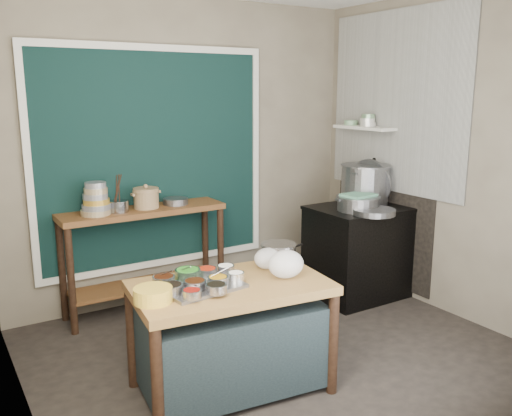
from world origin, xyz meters
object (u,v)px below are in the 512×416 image
ceramic_crock (146,199)px  steamer (358,203)px  back_counter (145,260)px  prep_table (231,337)px  saucepan (279,253)px  stove_block (359,253)px  stock_pot (365,184)px  condiment_tray (201,287)px  yellow_basin (153,295)px  utensil_cup (119,206)px

ceramic_crock → steamer: 1.92m
back_counter → steamer: size_ratio=3.52×
prep_table → saucepan: (0.50, 0.18, 0.45)m
stove_block → stock_pot: bearing=37.4°
saucepan → condiment_tray: bearing=178.7°
prep_table → stove_block: size_ratio=1.39×
back_counter → yellow_basin: bearing=-108.5°
utensil_cup → ceramic_crock: (0.26, 0.03, 0.03)m
saucepan → yellow_basin: bearing=177.3°
condiment_tray → ceramic_crock: ceramic_crock is taller
steamer → ceramic_crock: bearing=154.5°
back_counter → condiment_tray: (-0.20, -1.56, 0.29)m
steamer → condiment_tray: bearing=-159.7°
ceramic_crock → condiment_tray: bearing=-98.7°
utensil_cup → saucepan: bearing=-62.3°
back_counter → steamer: 2.01m
stove_block → prep_table: bearing=-155.9°
prep_table → utensil_cup: size_ratio=7.52×
stove_block → steamer: size_ratio=2.19×
utensil_cup → ceramic_crock: ceramic_crock is taller
back_counter → stove_block: size_ratio=1.61×
ceramic_crock → yellow_basin: bearing=-109.7°
prep_table → saucepan: 0.69m
prep_table → condiment_tray: condiment_tray is taller
stock_pot → prep_table: bearing=-155.0°
prep_table → steamer: 2.00m
stove_block → yellow_basin: (-2.44, -0.88, 0.37)m
back_counter → utensil_cup: (-0.22, -0.04, 0.52)m
stove_block → yellow_basin: bearing=-160.1°
prep_table → back_counter: 1.58m
yellow_basin → utensil_cup: (0.32, 1.58, 0.21)m
prep_table → yellow_basin: size_ratio=5.46×
prep_table → steamer: bearing=29.6°
back_counter → utensil_cup: bearing=-170.7°
utensil_cup → steamer: size_ratio=0.40×
utensil_cup → stock_pot: 2.33m
utensil_cup → steamer: (1.99, -0.79, -0.05)m
stove_block → steamer: 0.55m
yellow_basin → back_counter: bearing=71.5°
prep_table → saucepan: size_ratio=4.74×
back_counter → condiment_tray: size_ratio=2.96×
condiment_tray → utensil_cup: (-0.02, 1.53, 0.24)m
ceramic_crock → utensil_cup: bearing=-172.9°
saucepan → steamer: size_ratio=0.64×
back_counter → saucepan: back_counter is taller
prep_table → yellow_basin: (-0.54, -0.03, 0.42)m
condiment_tray → utensil_cup: 1.54m
yellow_basin → stock_pot: size_ratio=0.47×
saucepan → stock_pot: size_ratio=0.54×
saucepan → ceramic_crock: (-0.46, 1.40, 0.21)m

